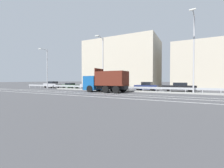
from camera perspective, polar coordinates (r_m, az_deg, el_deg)
The scene contains 19 objects.
ground_plane at distance 23.03m, azimuth 2.09°, elevation -3.13°, with size 320.00×320.00×0.00m, color #424244.
lane_strip_0 at distance 21.37m, azimuth -4.77°, elevation -3.47°, with size 52.51×0.16×0.01m, color silver.
lane_strip_1 at distance 19.79m, azimuth -7.72°, elevation -3.88°, with size 52.51×0.16×0.01m, color silver.
lane_strip_2 at distance 17.95m, azimuth -11.98°, elevation -4.44°, with size 52.51×0.16×0.01m, color silver.
median_island at distance 24.70m, azimuth 3.92°, elevation -2.61°, with size 28.88×1.10×0.18m, color gray.
median_guardrail at distance 25.88m, azimuth 5.07°, elevation -1.37°, with size 52.51×0.09×0.78m.
dump_truck at distance 23.31m, azimuth -4.28°, elevation 0.14°, with size 6.98×2.85×3.65m.
median_road_sign at distance 27.49m, azimuth -7.28°, elevation -0.13°, with size 0.68×0.16×2.10m.
street_lamp_0 at distance 35.54m, azimuth -23.65°, elevation 5.99°, with size 0.71×2.00×8.55m.
street_lamp_1 at distance 26.44m, azimuth -3.63°, elevation 8.61°, with size 0.71×2.31×9.28m.
street_lamp_2 at distance 22.72m, azimuth 28.69°, elevation 11.14°, with size 0.72×2.76×10.34m.
parked_car_0 at distance 39.22m, azimuth -21.78°, elevation -0.20°, with size 4.93×2.19×1.56m.
parked_car_1 at distance 34.78m, azimuth -15.58°, elevation -0.57°, with size 4.08×1.94×1.24m.
parked_car_2 at distance 31.32m, azimuth -8.14°, elevation -0.50°, with size 4.19×2.09×1.56m.
parked_car_3 at distance 28.61m, azimuth 1.79°, elevation -0.69°, with size 4.43×2.12×1.53m.
parked_car_4 at distance 26.88m, azimuth 12.97°, elevation -0.87°, with size 3.89×2.09×1.54m.
parked_car_5 at distance 26.25m, azimuth 24.27°, elevation -1.05°, with size 4.89×2.09×1.46m.
background_building_0 at distance 45.36m, azimuth 4.04°, elevation 7.59°, with size 20.66×12.71×13.41m, color #B7AD99.
background_building_1 at distance 43.14m, azimuth 30.28°, elevation 5.83°, with size 12.15×13.16×10.57m, color #B7AD99.
Camera 1 is at (9.78, -20.76, 1.82)m, focal length 24.00 mm.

